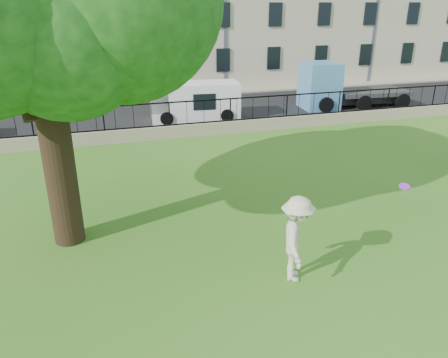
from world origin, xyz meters
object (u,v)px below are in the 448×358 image
object	(u,v)px
frisbee	(404,186)
white_van	(195,101)
man	(297,239)
blue_truck	(354,84)

from	to	relation	value
frisbee	white_van	distance (m)	14.90
man	blue_truck	size ratio (longest dim) A/B	0.32
frisbee	white_van	xyz separation A→B (m)	(-1.93, 14.76, -0.73)
frisbee	blue_truck	xyz separation A→B (m)	(8.11, 15.02, -0.37)
white_van	blue_truck	xyz separation A→B (m)	(10.04, 0.27, 0.36)
blue_truck	man	bearing A→B (deg)	-121.22
white_van	blue_truck	distance (m)	10.05
frisbee	white_van	bearing A→B (deg)	97.46
blue_truck	frisbee	bearing A→B (deg)	-113.58
frisbee	white_van	world-z (taller)	white_van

